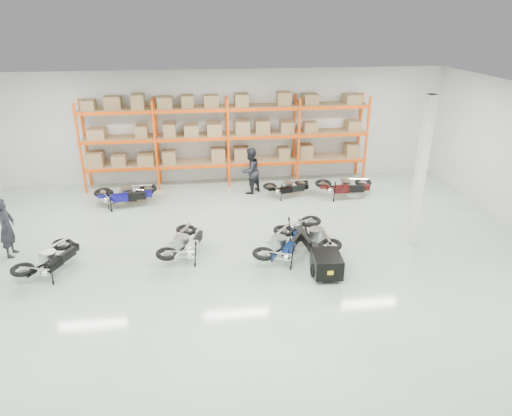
{
  "coord_description": "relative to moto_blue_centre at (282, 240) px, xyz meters",
  "views": [
    {
      "loc": [
        -1.1,
        -11.33,
        6.57
      ],
      "look_at": [
        0.48,
        1.19,
        1.1
      ],
      "focal_mm": 32.0,
      "sensor_mm": 36.0,
      "label": 1
    }
  ],
  "objects": [
    {
      "name": "room",
      "position": [
        -1.07,
        -0.03,
        1.68
      ],
      "size": [
        18.0,
        18.0,
        18.0
      ],
      "color": "#B8CDBB",
      "rests_on": "ground"
    },
    {
      "name": "pallet_rack",
      "position": [
        -1.07,
        6.42,
        1.69
      ],
      "size": [
        11.28,
        0.98,
        3.62
      ],
      "color": "#FF510D",
      "rests_on": "ground"
    },
    {
      "name": "structural_column",
      "position": [
        4.13,
        0.47,
        1.68
      ],
      "size": [
        0.25,
        0.25,
        4.5
      ],
      "primitive_type": "cube",
      "color": "white",
      "rests_on": "ground"
    },
    {
      "name": "moto_blue_centre",
      "position": [
        0.0,
        0.0,
        0.0
      ],
      "size": [
        1.74,
        2.06,
        1.2
      ],
      "primitive_type": null,
      "rotation": [
        0.0,
        -0.09,
        2.6
      ],
      "color": "#071847",
      "rests_on": "ground"
    },
    {
      "name": "moto_silver_left",
      "position": [
        -2.76,
        0.44,
        -0.01
      ],
      "size": [
        1.45,
        2.02,
        1.18
      ],
      "primitive_type": null,
      "rotation": [
        0.0,
        -0.09,
        2.81
      ],
      "color": "silver",
      "rests_on": "ground"
    },
    {
      "name": "moto_black_far_left",
      "position": [
        -6.34,
        0.0,
        -0.03
      ],
      "size": [
        1.58,
        1.97,
        1.14
      ],
      "primitive_type": null,
      "rotation": [
        0.0,
        -0.09,
        2.67
      ],
      "color": "black",
      "rests_on": "ground"
    },
    {
      "name": "moto_touring_right",
      "position": [
        1.01,
        0.45,
        0.03
      ],
      "size": [
        1.18,
        2.04,
        1.26
      ],
      "primitive_type": null,
      "rotation": [
        0.0,
        -0.09,
        0.11
      ],
      "color": "black",
      "rests_on": "ground"
    },
    {
      "name": "trailer",
      "position": [
        1.01,
        -1.14,
        -0.19
      ],
      "size": [
        0.82,
        1.56,
        0.65
      ],
      "rotation": [
        0.0,
        0.0,
        -0.05
      ],
      "color": "black",
      "rests_on": "ground"
    },
    {
      "name": "moto_back_a",
      "position": [
        -4.94,
        4.54,
        0.02
      ],
      "size": [
        2.04,
        1.2,
        1.25
      ],
      "primitive_type": null,
      "rotation": [
        0.0,
        -0.09,
        1.7
      ],
      "color": "navy",
      "rests_on": "ground"
    },
    {
      "name": "moto_back_b",
      "position": [
        -5.07,
        4.6,
        -0.09
      ],
      "size": [
        1.62,
        0.92,
        1.01
      ],
      "primitive_type": null,
      "rotation": [
        0.0,
        -0.09,
        1.47
      ],
      "color": "#AFB4B9",
      "rests_on": "ground"
    },
    {
      "name": "moto_back_c",
      "position": [
        1.09,
        4.69,
        -0.08
      ],
      "size": [
        1.72,
        1.1,
        1.03
      ],
      "primitive_type": null,
      "rotation": [
        0.0,
        -0.09,
        1.77
      ],
      "color": "black",
      "rests_on": "ground"
    },
    {
      "name": "moto_back_d",
      "position": [
        3.22,
        4.35,
        0.01
      ],
      "size": [
        1.92,
        1.01,
        1.22
      ],
      "primitive_type": null,
      "rotation": [
        0.0,
        -0.09,
        1.53
      ],
      "color": "#3D0C0D",
      "rests_on": "ground"
    },
    {
      "name": "person_left",
      "position": [
        -7.77,
        1.15,
        0.32
      ],
      "size": [
        0.43,
        0.65,
        1.78
      ],
      "primitive_type": "imported",
      "rotation": [
        0.0,
        0.0,
        1.57
      ],
      "color": "black",
      "rests_on": "ground"
    },
    {
      "name": "person_back",
      "position": [
        -0.3,
        5.22,
        0.33
      ],
      "size": [
        1.11,
        1.09,
        1.8
      ],
      "primitive_type": "imported",
      "rotation": [
        0.0,
        0.0,
        3.87
      ],
      "color": "#212129",
      "rests_on": "ground"
    }
  ]
}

